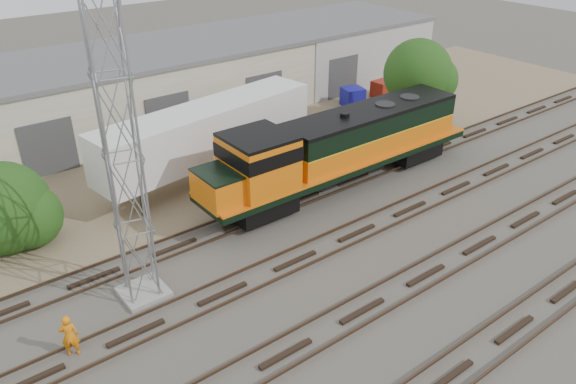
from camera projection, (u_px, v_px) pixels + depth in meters
ground at (316, 277)px, 25.39m from camera, size 140.00×140.00×0.00m
dirt_strip at (165, 164)px, 35.84m from camera, size 80.00×16.00×0.02m
tracks at (362, 311)px, 23.26m from camera, size 80.00×20.40×0.28m
warehouse at (110, 93)px, 40.16m from camera, size 58.40×10.40×5.30m
locomotive at (339, 147)px, 31.98m from camera, size 18.40×3.23×4.42m
signal_tower at (124, 163)px, 21.39m from camera, size 1.90×1.90×12.89m
worker at (69, 335)px, 20.78m from camera, size 0.78×0.66×1.83m
semi_trailer at (212, 132)px, 33.36m from camera, size 14.68×5.05×4.43m
dumpster_blue at (353, 97)px, 45.17m from camera, size 1.92×1.85×1.50m
dumpster_red at (382, 89)px, 47.08m from camera, size 1.57×1.48×1.40m
tree_mid at (10, 210)px, 26.95m from camera, size 4.78×4.55×4.55m
tree_east at (422, 75)px, 39.52m from camera, size 5.05×4.81×6.50m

